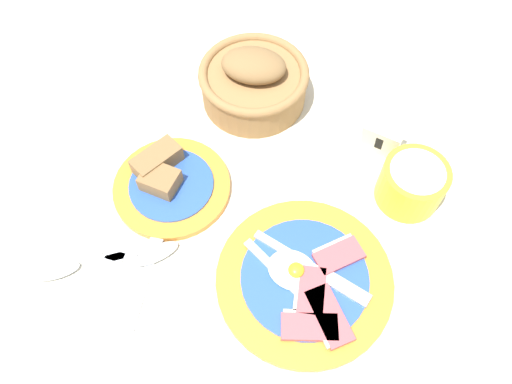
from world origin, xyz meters
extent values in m
plane|color=beige|center=(0.00, 0.00, 0.00)|extent=(3.00, 3.00, 0.00)
cylinder|color=orange|center=(0.08, 0.00, 0.01)|extent=(0.25, 0.25, 0.01)
cylinder|color=#2D56B7|center=(0.08, 0.00, 0.01)|extent=(0.18, 0.18, 0.00)
cube|color=#BC5156|center=(0.10, -0.02, 0.02)|extent=(0.06, 0.08, 0.01)
cube|color=beige|center=(0.09, -0.02, 0.02)|extent=(0.03, 0.06, 0.01)
cube|color=#BC5156|center=(0.12, -0.06, 0.02)|extent=(0.08, 0.07, 0.01)
cube|color=beige|center=(0.11, -0.05, 0.02)|extent=(0.07, 0.04, 0.01)
cube|color=#BC5156|center=(0.14, -0.04, 0.02)|extent=(0.09, 0.08, 0.01)
cube|color=beige|center=(0.13, -0.05, 0.02)|extent=(0.07, 0.06, 0.01)
cube|color=#BC5156|center=(0.11, 0.05, 0.02)|extent=(0.07, 0.08, 0.01)
cube|color=beige|center=(0.10, 0.06, 0.02)|extent=(0.05, 0.06, 0.01)
ellipsoid|color=white|center=(0.06, 0.00, 0.02)|extent=(0.07, 0.06, 0.01)
ellipsoid|color=yellow|center=(0.07, 0.00, 0.03)|extent=(0.02, 0.02, 0.01)
cube|color=silver|center=(0.04, -0.01, 0.02)|extent=(0.11, 0.05, 0.00)
cube|color=silver|center=(0.11, -0.03, 0.02)|extent=(0.03, 0.02, 0.00)
cube|color=silver|center=(0.14, -0.05, 0.02)|extent=(0.04, 0.02, 0.00)
cube|color=silver|center=(0.14, -0.04, 0.02)|extent=(0.04, 0.02, 0.00)
cube|color=silver|center=(0.14, -0.04, 0.02)|extent=(0.04, 0.02, 0.00)
cube|color=silver|center=(0.05, 0.02, 0.02)|extent=(0.11, 0.02, 0.00)
cube|color=#9EA0A5|center=(0.14, 0.01, 0.02)|extent=(0.08, 0.03, 0.00)
cylinder|color=orange|center=(-0.17, 0.04, 0.01)|extent=(0.18, 0.18, 0.01)
cylinder|color=#2D56B7|center=(-0.17, 0.04, 0.01)|extent=(0.13, 0.13, 0.00)
cube|color=olive|center=(-0.20, 0.06, 0.03)|extent=(0.06, 0.08, 0.03)
cube|color=olive|center=(-0.18, 0.03, 0.03)|extent=(0.06, 0.05, 0.03)
cylinder|color=yellow|center=(0.16, 0.20, 0.04)|extent=(0.10, 0.10, 0.07)
cylinder|color=white|center=(0.16, 0.20, 0.07)|extent=(0.08, 0.08, 0.01)
cylinder|color=olive|center=(-0.14, 0.27, 0.03)|extent=(0.18, 0.18, 0.06)
torus|color=olive|center=(-0.14, 0.27, 0.06)|extent=(0.19, 0.19, 0.02)
ellipsoid|color=olive|center=(-0.14, 0.27, 0.08)|extent=(0.13, 0.10, 0.04)
cube|color=white|center=(0.09, 0.25, 0.04)|extent=(0.06, 0.02, 0.07)
cube|color=white|center=(0.09, 0.27, 0.04)|extent=(0.06, 0.02, 0.07)
cube|color=black|center=(0.09, 0.25, 0.04)|extent=(0.01, 0.01, 0.04)
cube|color=silver|center=(-0.18, -0.15, 0.00)|extent=(0.07, 0.10, 0.01)
ellipsoid|color=silver|center=(-0.12, -0.07, 0.01)|extent=(0.06, 0.07, 0.01)
cube|color=silver|center=(-0.11, -0.13, 0.00)|extent=(0.04, 0.11, 0.01)
ellipsoid|color=silver|center=(-0.14, -0.03, 0.01)|extent=(0.05, 0.07, 0.01)
cube|color=silver|center=(-0.16, -0.08, 0.00)|extent=(0.09, 0.08, 0.01)
ellipsoid|color=silver|center=(-0.24, -0.16, 0.01)|extent=(0.07, 0.07, 0.01)
cube|color=silver|center=(-0.25, -0.11, 0.00)|extent=(0.11, 0.03, 0.01)
cube|color=silver|center=(-0.18, -0.10, 0.00)|extent=(0.03, 0.02, 0.01)
cube|color=silver|center=(-0.14, -0.10, 0.00)|extent=(0.04, 0.01, 0.00)
cube|color=silver|center=(-0.14, -0.09, 0.00)|extent=(0.04, 0.01, 0.00)
cube|color=silver|center=(-0.14, -0.08, 0.00)|extent=(0.04, 0.01, 0.00)
camera|label=1|loc=(0.14, -0.25, 0.68)|focal=35.00mm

